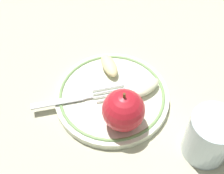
# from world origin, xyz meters

# --- Properties ---
(ground_plane) EXTENTS (2.00, 2.00, 0.00)m
(ground_plane) POSITION_xyz_m (0.00, 0.00, 0.00)
(ground_plane) COLOR #B5B091
(plate) EXTENTS (0.22, 0.22, 0.02)m
(plate) POSITION_xyz_m (0.01, -0.01, 0.01)
(plate) COLOR silver
(plate) RESTS_ON ground_plane
(apple_red_whole) EXTENTS (0.07, 0.07, 0.08)m
(apple_red_whole) POSITION_xyz_m (-0.05, 0.02, 0.05)
(apple_red_whole) COLOR red
(apple_red_whole) RESTS_ON plate
(apple_slice_front) EXTENTS (0.07, 0.04, 0.02)m
(apple_slice_front) POSITION_xyz_m (0.06, -0.04, 0.03)
(apple_slice_front) COLOR beige
(apple_slice_front) RESTS_ON plate
(apple_slice_back) EXTENTS (0.03, 0.06, 0.02)m
(apple_slice_back) POSITION_xyz_m (-0.02, -0.06, 0.03)
(apple_slice_back) COLOR beige
(apple_slice_back) RESTS_ON plate
(fork) EXTENTS (0.10, 0.17, 0.00)m
(fork) POSITION_xyz_m (0.04, 0.05, 0.02)
(fork) COLOR silver
(fork) RESTS_ON plate
(drinking_glass) EXTENTS (0.08, 0.08, 0.09)m
(drinking_glass) POSITION_xyz_m (-0.17, -0.06, 0.05)
(drinking_glass) COLOR silver
(drinking_glass) RESTS_ON ground_plane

